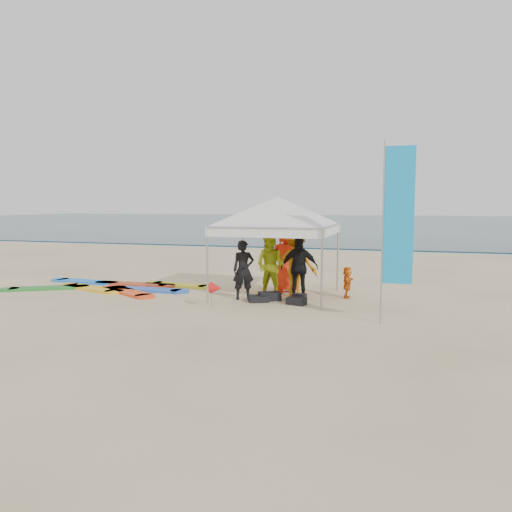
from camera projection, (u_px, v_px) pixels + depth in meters
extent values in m
plane|color=beige|center=(205.00, 325.00, 10.47)|extent=(120.00, 120.00, 0.00)
cube|color=#0C2633|center=(375.00, 222.00, 67.65)|extent=(160.00, 84.00, 0.08)
cube|color=silver|center=(330.00, 249.00, 27.82)|extent=(160.00, 1.20, 0.01)
imported|color=black|center=(243.00, 270.00, 13.19)|extent=(0.68, 0.60, 1.57)
imported|color=#B9CA1C|center=(271.00, 266.00, 13.41)|extent=(0.95, 0.81, 1.73)
imported|color=orange|center=(296.00, 263.00, 13.62)|extent=(1.22, 0.74, 1.83)
imported|color=black|center=(299.00, 268.00, 13.21)|extent=(1.05, 0.59, 1.69)
imported|color=#FB3116|center=(286.00, 259.00, 14.27)|extent=(1.07, 0.85, 1.91)
imported|color=#D65C13|center=(347.00, 282.00, 13.42)|extent=(0.26, 0.79, 0.84)
cylinder|color=#A5A5A8|center=(243.00, 254.00, 15.41)|extent=(0.05, 0.05, 1.94)
cylinder|color=#A5A5A8|center=(338.00, 257.00, 14.58)|extent=(0.05, 0.05, 1.94)
cylinder|color=#A5A5A8|center=(207.00, 265.00, 12.63)|extent=(0.05, 0.05, 1.94)
cylinder|color=#A5A5A8|center=(322.00, 270.00, 11.80)|extent=(0.05, 0.05, 1.94)
cube|color=white|center=(263.00, 233.00, 12.13)|extent=(3.02, 0.02, 0.24)
cube|color=white|center=(289.00, 227.00, 14.91)|extent=(3.02, 0.02, 0.24)
cube|color=white|center=(227.00, 229.00, 13.93)|extent=(0.02, 3.02, 0.24)
cube|color=white|center=(331.00, 231.00, 13.10)|extent=(0.02, 3.02, 0.24)
pyramid|color=white|center=(277.00, 197.00, 13.42)|extent=(4.12, 4.12, 0.78)
cylinder|color=#A5A5A8|center=(383.00, 234.00, 10.37)|extent=(0.04, 0.04, 3.81)
cube|color=#0E99E0|center=(399.00, 216.00, 10.24)|extent=(0.60, 0.03, 2.83)
cylinder|color=#A5A5A8|center=(211.00, 296.00, 12.12)|extent=(0.02, 0.02, 0.60)
cone|color=red|center=(216.00, 288.00, 12.07)|extent=(0.28, 0.28, 0.28)
cube|color=black|center=(270.00, 296.00, 13.08)|extent=(0.66, 0.58, 0.22)
cube|color=black|center=(296.00, 301.00, 12.53)|extent=(0.52, 0.41, 0.18)
cube|color=black|center=(259.00, 299.00, 12.91)|extent=(0.62, 0.57, 0.16)
cube|color=black|center=(299.00, 298.00, 12.95)|extent=(0.36, 0.27, 0.20)
cube|color=#227C28|center=(45.00, 288.00, 14.80)|extent=(1.97, 1.45, 0.07)
cube|color=blue|center=(148.00, 290.00, 14.54)|extent=(2.04, 0.55, 0.07)
cube|color=yellow|center=(180.00, 285.00, 15.36)|extent=(1.92, 0.74, 0.07)
cube|color=blue|center=(84.00, 281.00, 16.07)|extent=(2.03, 0.72, 0.07)
cube|color=#F44614|center=(127.00, 292.00, 14.20)|extent=(1.97, 1.49, 0.07)
cube|color=yellow|center=(91.00, 288.00, 14.76)|extent=(2.16, 1.15, 0.07)
cube|color=#BD3916|center=(134.00, 284.00, 15.49)|extent=(2.20, 0.57, 0.07)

